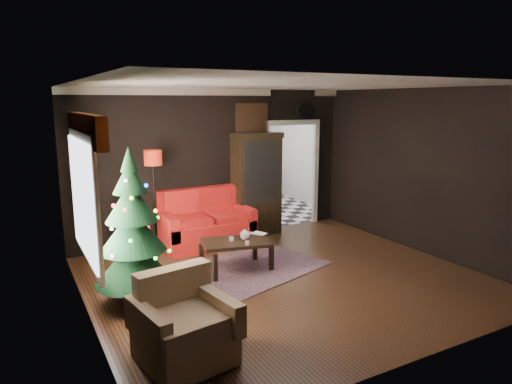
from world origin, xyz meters
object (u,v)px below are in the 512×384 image
loveseat (206,218)px  teapot (245,235)px  armchair (184,320)px  floor_lamp (155,206)px  kitchen_table (251,198)px  wall_clock (304,111)px  coffee_table (236,255)px  christmas_tree (132,226)px  curio_cabinet (256,186)px

loveseat → teapot: bearing=-87.7°
loveseat → armchair: bearing=-115.7°
floor_lamp → armchair: (-0.75, -3.47, -0.37)m
kitchen_table → wall_clock: bearing=-66.3°
floor_lamp → kitchen_table: bearing=31.0°
coffee_table → kitchen_table: (1.88, 3.05, 0.13)m
armchair → coffee_table: bearing=43.2°
floor_lamp → coffee_table: size_ratio=1.85×
armchair → coffee_table: size_ratio=0.86×
teapot → armchair: bearing=-130.2°
christmas_tree → teapot: (1.82, 0.48, -0.49)m
teapot → loveseat: bearing=92.3°
loveseat → teapot: (0.06, -1.42, 0.06)m
armchair → teapot: bearing=40.6°
loveseat → wall_clock: size_ratio=5.31×
armchair → kitchen_table: armchair is taller
armchair → coffee_table: 2.60m
armchair → kitchen_table: bearing=46.6°
curio_cabinet → floor_lamp: bearing=-174.3°
armchair → kitchen_table: (3.47, 5.11, -0.09)m
curio_cabinet → wall_clock: (1.20, 0.18, 1.43)m
teapot → coffee_table: bearing=173.6°
loveseat → curio_cabinet: curio_cabinet is taller
coffee_table → christmas_tree: bearing=-163.7°
christmas_tree → wall_clock: wall_clock is taller
christmas_tree → teapot: bearing=14.6°
coffee_table → wall_clock: wall_clock is taller
floor_lamp → kitchen_table: (2.72, 1.63, -0.45)m
coffee_table → kitchen_table: size_ratio=1.37×
loveseat → teapot: loveseat is taller
curio_cabinet → coffee_table: bearing=-127.3°
armchair → teapot: 2.67m
floor_lamp → teapot: (0.98, -1.43, -0.27)m
christmas_tree → kitchen_table: bearing=44.8°
loveseat → floor_lamp: 0.98m
floor_lamp → kitchen_table: 3.21m
loveseat → coffee_table: (-0.08, -1.40, -0.26)m
coffee_table → armchair: bearing=-127.6°
loveseat → kitchen_table: (1.80, 1.65, -0.12)m
loveseat → floor_lamp: size_ratio=0.89×
teapot → christmas_tree: bearing=-165.4°
loveseat → wall_clock: wall_clock is taller
teapot → curio_cabinet: bearing=56.3°
armchair → teapot: size_ratio=5.12×
curio_cabinet → kitchen_table: 1.67m
curio_cabinet → teapot: curio_cabinet is taller
loveseat → kitchen_table: loveseat is taller
wall_clock → christmas_tree: bearing=-150.9°
floor_lamp → teapot: bearing=-55.7°
wall_clock → curio_cabinet: bearing=-171.5°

